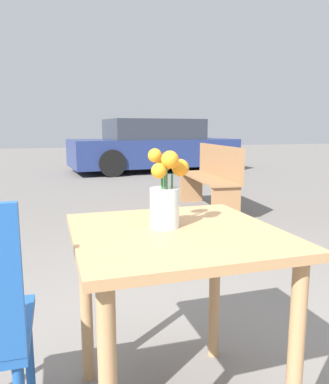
# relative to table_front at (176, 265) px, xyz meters

# --- Properties ---
(table_front) EXTENTS (0.71, 0.72, 0.72)m
(table_front) POSITION_rel_table_front_xyz_m (0.00, 0.00, 0.00)
(table_front) COLOR tan
(table_front) RESTS_ON ground_plane
(flower_vase) EXTENTS (0.15, 0.16, 0.28)m
(flower_vase) POSITION_rel_table_front_xyz_m (-0.02, 0.05, 0.24)
(flower_vase) COLOR silver
(flower_vase) RESTS_ON table_front
(bench_near) EXTENTS (0.52, 1.54, 0.85)m
(bench_near) POSITION_rel_table_front_xyz_m (1.60, 3.13, -0.13)
(bench_near) COLOR #9E7047
(bench_near) RESTS_ON ground_plane
(parked_car) EXTENTS (4.15, 1.96, 1.28)m
(parked_car) POSITION_rel_table_front_xyz_m (2.18, 7.83, 0.02)
(parked_car) COLOR navy
(parked_car) RESTS_ON ground_plane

